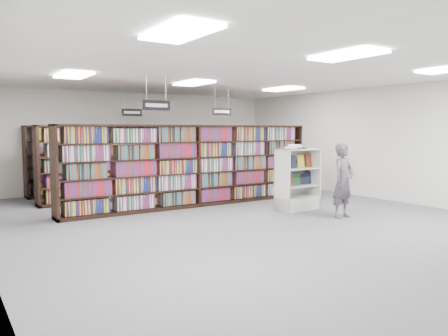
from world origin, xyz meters
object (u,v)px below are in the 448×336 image
bookshelf_row_near (194,166)px  shopper (343,181)px  open_book (295,148)px  endcap_display (296,190)px

bookshelf_row_near → shopper: bearing=-57.8°
open_book → bookshelf_row_near: bearing=108.2°
open_book → endcap_display: bearing=-1.3°
bookshelf_row_near → open_book: bookshelf_row_near is taller
bookshelf_row_near → shopper: bookshelf_row_near is taller
bookshelf_row_near → shopper: (2.02, -3.20, -0.21)m
bookshelf_row_near → open_book: 2.64m
shopper → bookshelf_row_near: bearing=114.7°
endcap_display → shopper: shopper is taller
bookshelf_row_near → shopper: 3.79m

